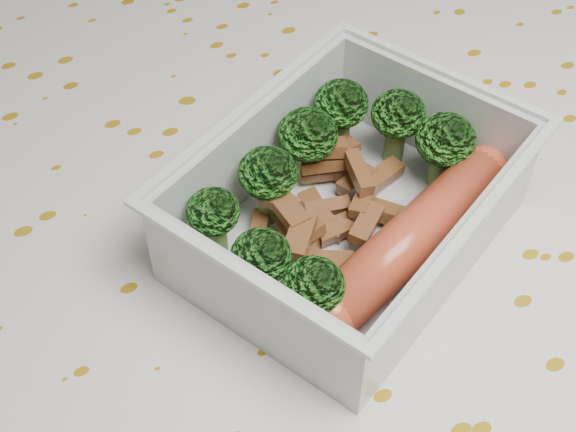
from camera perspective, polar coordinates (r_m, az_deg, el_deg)
name	(u,v)px	position (r m, az deg, el deg)	size (l,w,h in m)	color
dining_table	(296,339)	(0.48, 0.58, -8.76)	(1.40, 0.90, 0.75)	brown
tablecloth	(297,289)	(0.44, 0.63, -5.22)	(1.46, 0.96, 0.19)	silver
lunch_container	(349,213)	(0.40, 4.35, 0.22)	(0.21, 0.19, 0.06)	silver
broccoli_florets	(328,171)	(0.40, 2.87, 3.21)	(0.15, 0.13, 0.05)	#608C3F
meat_pile	(324,208)	(0.40, 2.55, 0.60)	(0.10, 0.09, 0.03)	brown
sausage	(413,237)	(0.39, 8.85, -1.48)	(0.14, 0.07, 0.03)	#B44126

